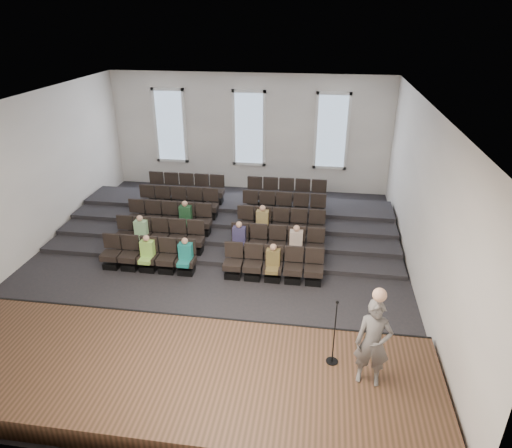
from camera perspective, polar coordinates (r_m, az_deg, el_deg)
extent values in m
plane|color=black|center=(14.53, -5.23, -5.12)|extent=(14.00, 14.00, 0.00)
cube|color=white|center=(12.76, -6.14, 14.69)|extent=(12.00, 14.00, 0.02)
cube|color=white|center=(20.02, -0.85, 11.31)|extent=(12.00, 0.04, 5.00)
cube|color=white|center=(7.71, -18.40, -14.99)|extent=(12.00, 0.04, 5.00)
cube|color=white|center=(15.96, -27.22, 4.82)|extent=(0.04, 14.00, 5.00)
cube|color=white|center=(13.39, 20.27, 2.53)|extent=(0.04, 14.00, 5.00)
cube|color=#503222|center=(10.46, -11.98, -17.92)|extent=(11.80, 3.60, 0.50)
cube|color=black|center=(11.73, -9.07, -12.17)|extent=(11.80, 0.06, 0.52)
cube|color=black|center=(16.49, -3.40, -0.86)|extent=(11.80, 4.80, 0.15)
cube|color=black|center=(16.92, -3.06, 0.14)|extent=(11.80, 3.75, 0.30)
cube|color=black|center=(17.36, -2.72, 1.09)|extent=(11.80, 2.70, 0.45)
cube|color=black|center=(17.80, -2.41, 2.00)|extent=(11.80, 1.65, 0.60)
cube|color=black|center=(14.99, -17.53, -4.83)|extent=(0.47, 0.43, 0.20)
cube|color=black|center=(14.85, -17.68, -3.79)|extent=(0.55, 0.50, 0.19)
cube|color=black|center=(14.83, -17.55, -2.02)|extent=(0.55, 0.08, 0.50)
cube|color=black|center=(14.75, -15.41, -5.06)|extent=(0.47, 0.43, 0.20)
cube|color=black|center=(14.60, -15.55, -4.00)|extent=(0.55, 0.50, 0.19)
cube|color=black|center=(14.58, -15.42, -2.20)|extent=(0.55, 0.08, 0.50)
cube|color=black|center=(14.53, -13.23, -5.28)|extent=(0.47, 0.43, 0.20)
cube|color=black|center=(14.38, -13.35, -4.22)|extent=(0.55, 0.50, 0.19)
cube|color=black|center=(14.36, -13.22, -2.39)|extent=(0.55, 0.08, 0.50)
cube|color=black|center=(14.33, -10.98, -5.51)|extent=(0.47, 0.43, 0.20)
cube|color=black|center=(14.18, -11.09, -4.43)|extent=(0.55, 0.50, 0.19)
cube|color=black|center=(14.16, -10.95, -2.57)|extent=(0.55, 0.08, 0.50)
cube|color=black|center=(14.16, -8.67, -5.73)|extent=(0.47, 0.43, 0.20)
cube|color=black|center=(14.00, -8.76, -4.64)|extent=(0.55, 0.50, 0.19)
cube|color=black|center=(13.98, -8.62, -2.76)|extent=(0.55, 0.08, 0.50)
cube|color=black|center=(13.83, -2.88, -6.24)|extent=(0.47, 0.43, 0.20)
cube|color=black|center=(13.68, -2.91, -5.13)|extent=(0.55, 0.50, 0.19)
cube|color=black|center=(13.65, -2.77, -3.21)|extent=(0.55, 0.08, 0.50)
cube|color=black|center=(13.74, -0.41, -6.44)|extent=(0.47, 0.43, 0.20)
cube|color=black|center=(13.58, -0.41, -5.32)|extent=(0.55, 0.50, 0.19)
cube|color=black|center=(13.56, -0.28, -3.39)|extent=(0.55, 0.08, 0.50)
cube|color=black|center=(13.68, 2.09, -6.63)|extent=(0.47, 0.43, 0.20)
cube|color=black|center=(13.52, 2.11, -5.51)|extent=(0.55, 0.50, 0.19)
cube|color=black|center=(13.49, 2.24, -3.56)|extent=(0.55, 0.08, 0.50)
cube|color=black|center=(13.64, 4.62, -6.80)|extent=(0.47, 0.43, 0.20)
cube|color=black|center=(13.48, 4.66, -5.69)|extent=(0.55, 0.50, 0.19)
cube|color=black|center=(13.45, 4.79, -3.73)|extent=(0.55, 0.08, 0.50)
cube|color=black|center=(13.62, 7.15, -6.97)|extent=(0.47, 0.43, 0.20)
cube|color=black|center=(13.46, 7.22, -5.85)|extent=(0.55, 0.50, 0.19)
cube|color=black|center=(13.44, 7.35, -3.90)|extent=(0.55, 0.08, 0.50)
cube|color=black|center=(15.75, -16.03, -2.49)|extent=(0.47, 0.43, 0.20)
cube|color=black|center=(15.61, -16.17, -1.48)|extent=(0.55, 0.50, 0.19)
cube|color=black|center=(15.61, -16.04, 0.20)|extent=(0.55, 0.08, 0.50)
cube|color=black|center=(15.52, -14.00, -2.67)|extent=(0.47, 0.43, 0.20)
cube|color=black|center=(15.38, -14.12, -1.65)|extent=(0.55, 0.50, 0.19)
cube|color=black|center=(15.38, -14.00, 0.07)|extent=(0.55, 0.08, 0.50)
cube|color=black|center=(15.31, -11.92, -2.84)|extent=(0.47, 0.43, 0.20)
cube|color=black|center=(15.17, -12.02, -1.81)|extent=(0.55, 0.50, 0.19)
cube|color=black|center=(15.17, -11.90, -0.07)|extent=(0.55, 0.08, 0.50)
cube|color=black|center=(15.12, -9.78, -3.02)|extent=(0.47, 0.43, 0.20)
cube|color=black|center=(14.98, -9.86, -1.98)|extent=(0.55, 0.50, 0.19)
cube|color=black|center=(14.98, -9.74, -0.22)|extent=(0.55, 0.08, 0.50)
cube|color=black|center=(14.96, -7.58, -3.20)|extent=(0.47, 0.43, 0.20)
cube|color=black|center=(14.81, -7.65, -2.14)|extent=(0.55, 0.50, 0.19)
cube|color=black|center=(14.81, -7.53, -0.37)|extent=(0.55, 0.08, 0.50)
cube|color=black|center=(14.65, -2.10, -3.62)|extent=(0.47, 0.43, 0.20)
cube|color=black|center=(14.50, -2.12, -2.55)|extent=(0.55, 0.50, 0.19)
cube|color=black|center=(14.50, -2.00, -0.73)|extent=(0.55, 0.08, 0.50)
cube|color=black|center=(14.56, 0.22, -3.79)|extent=(0.47, 0.43, 0.20)
cube|color=black|center=(14.42, 0.23, -2.71)|extent=(0.55, 0.50, 0.19)
cube|color=black|center=(14.41, 0.35, -0.89)|extent=(0.55, 0.08, 0.50)
cube|color=black|center=(14.50, 2.58, -3.95)|extent=(0.47, 0.43, 0.20)
cube|color=black|center=(14.35, 2.60, -2.87)|extent=(0.55, 0.50, 0.19)
cube|color=black|center=(14.35, 2.72, -1.04)|extent=(0.55, 0.08, 0.50)
cube|color=black|center=(14.46, 4.95, -4.11)|extent=(0.47, 0.43, 0.20)
cube|color=black|center=(14.31, 4.99, -3.03)|extent=(0.55, 0.50, 0.19)
cube|color=black|center=(14.31, 5.11, -1.19)|extent=(0.55, 0.08, 0.50)
cube|color=black|center=(14.45, 7.33, -4.27)|extent=(0.47, 0.43, 0.20)
cube|color=black|center=(14.30, 7.39, -3.18)|extent=(0.55, 0.50, 0.19)
cube|color=black|center=(14.30, 7.51, -1.34)|extent=(0.55, 0.08, 0.50)
cube|color=black|center=(16.54, -14.68, -0.37)|extent=(0.47, 0.42, 0.20)
cube|color=black|center=(16.41, -14.80, 0.61)|extent=(0.55, 0.50, 0.19)
cube|color=black|center=(16.43, -14.68, 2.21)|extent=(0.55, 0.08, 0.50)
cube|color=black|center=(16.32, -12.74, -0.50)|extent=(0.47, 0.42, 0.20)
cube|color=black|center=(16.19, -12.84, 0.48)|extent=(0.55, 0.50, 0.19)
cube|color=black|center=(16.21, -12.72, 2.11)|extent=(0.55, 0.08, 0.50)
cube|color=black|center=(16.12, -10.74, -0.64)|extent=(0.47, 0.42, 0.20)
cube|color=black|center=(15.99, -10.83, 0.36)|extent=(0.55, 0.50, 0.19)
cube|color=black|center=(16.01, -10.71, 2.00)|extent=(0.55, 0.08, 0.50)
cube|color=black|center=(15.94, -8.70, -0.79)|extent=(0.47, 0.42, 0.20)
cube|color=black|center=(15.81, -8.77, 0.22)|extent=(0.55, 0.50, 0.19)
cube|color=black|center=(15.83, -8.65, 1.89)|extent=(0.55, 0.08, 0.50)
cube|color=black|center=(15.79, -6.61, -0.93)|extent=(0.47, 0.42, 0.20)
cube|color=black|center=(15.65, -6.67, 0.09)|extent=(0.55, 0.50, 0.19)
cube|color=black|center=(15.67, -6.55, 1.77)|extent=(0.55, 0.08, 0.50)
cube|color=black|center=(15.50, -1.42, -1.28)|extent=(0.47, 0.42, 0.20)
cube|color=black|center=(15.36, -1.43, -0.25)|extent=(0.55, 0.50, 0.19)
cube|color=black|center=(15.38, -1.31, 1.46)|extent=(0.55, 0.08, 0.50)
cube|color=black|center=(15.41, 0.78, -1.43)|extent=(0.47, 0.42, 0.20)
cube|color=black|center=(15.28, 0.79, -0.39)|extent=(0.55, 0.50, 0.19)
cube|color=black|center=(15.29, 0.91, 1.33)|extent=(0.55, 0.08, 0.50)
cube|color=black|center=(15.35, 3.00, -1.57)|extent=(0.47, 0.42, 0.20)
cube|color=black|center=(15.22, 3.03, -0.53)|extent=(0.55, 0.50, 0.19)
cube|color=black|center=(15.23, 3.14, 1.20)|extent=(0.55, 0.08, 0.50)
cube|color=black|center=(15.32, 5.24, -1.72)|extent=(0.47, 0.42, 0.20)
cube|color=black|center=(15.18, 5.28, -0.67)|extent=(0.55, 0.50, 0.19)
cube|color=black|center=(15.20, 5.39, 1.06)|extent=(0.55, 0.08, 0.50)
cube|color=black|center=(15.31, 7.48, -1.86)|extent=(0.47, 0.42, 0.20)
cube|color=black|center=(15.17, 7.54, -0.82)|extent=(0.55, 0.50, 0.19)
cube|color=black|center=(15.19, 7.65, 0.92)|extent=(0.55, 0.08, 0.50)
cube|color=black|center=(17.36, -13.46, 1.56)|extent=(0.47, 0.42, 0.20)
cube|color=black|center=(17.24, -13.56, 2.50)|extent=(0.55, 0.50, 0.19)
cube|color=black|center=(17.27, -13.45, 4.02)|extent=(0.55, 0.08, 0.50)
cube|color=black|center=(17.15, -11.59, 1.45)|extent=(0.47, 0.42, 0.20)
cube|color=black|center=(17.03, -11.68, 2.41)|extent=(0.55, 0.50, 0.19)
cube|color=black|center=(17.06, -11.57, 3.95)|extent=(0.55, 0.08, 0.50)
cube|color=black|center=(16.96, -9.68, 1.34)|extent=(0.47, 0.42, 0.20)
cube|color=black|center=(16.84, -9.75, 2.31)|extent=(0.55, 0.50, 0.19)
cube|color=black|center=(16.87, -9.64, 3.86)|extent=(0.55, 0.08, 0.50)
cube|color=black|center=(16.79, -7.73, 1.23)|extent=(0.47, 0.42, 0.20)
cube|color=black|center=(16.67, -7.79, 2.20)|extent=(0.55, 0.50, 0.19)
cube|color=black|center=(16.70, -7.68, 3.77)|extent=(0.55, 0.08, 0.50)
cube|color=black|center=(16.64, -5.74, 1.11)|extent=(0.47, 0.42, 0.20)
cube|color=black|center=(16.52, -5.78, 2.09)|extent=(0.55, 0.50, 0.19)
cube|color=black|center=(16.55, -5.67, 3.68)|extent=(0.55, 0.08, 0.50)
cube|color=black|center=(16.37, -0.80, 0.81)|extent=(0.47, 0.42, 0.20)
cube|color=black|center=(16.24, -0.81, 1.81)|extent=(0.55, 0.50, 0.19)
cube|color=black|center=(16.27, -0.70, 3.42)|extent=(0.55, 0.08, 0.50)
cube|color=black|center=(16.29, 1.28, 0.68)|extent=(0.47, 0.42, 0.20)
cube|color=black|center=(16.16, 1.29, 1.68)|extent=(0.55, 0.50, 0.19)
cube|color=black|center=(16.20, 1.40, 3.31)|extent=(0.55, 0.08, 0.50)
cube|color=black|center=(16.23, 3.38, 0.55)|extent=(0.47, 0.42, 0.20)
cube|color=black|center=(16.11, 3.41, 1.55)|extent=(0.55, 0.50, 0.19)
cube|color=black|center=(16.14, 3.52, 3.18)|extent=(0.55, 0.08, 0.50)
cube|color=black|center=(16.20, 5.50, 0.42)|extent=(0.47, 0.42, 0.20)
cube|color=black|center=(16.07, 5.54, 1.42)|extent=(0.55, 0.50, 0.19)
cube|color=black|center=(16.11, 5.65, 3.06)|extent=(0.55, 0.08, 0.50)
cube|color=black|center=(16.19, 7.62, 0.29)|extent=(0.47, 0.42, 0.20)
cube|color=black|center=(16.06, 7.68, 1.29)|extent=(0.55, 0.50, 0.19)
cube|color=black|center=(16.09, 7.78, 2.93)|extent=(0.55, 0.08, 0.50)
cube|color=black|center=(18.20, -12.34, 3.31)|extent=(0.47, 0.42, 0.20)
cube|color=black|center=(18.09, -12.43, 4.22)|extent=(0.55, 0.50, 0.19)
cube|color=black|center=(18.13, -12.33, 5.67)|extent=(0.55, 0.08, 0.50)
cube|color=black|center=(18.00, -10.55, 3.23)|extent=(0.47, 0.42, 0.20)
cube|color=black|center=(17.89, -10.62, 4.15)|extent=(0.55, 0.50, 0.19)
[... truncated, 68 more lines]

